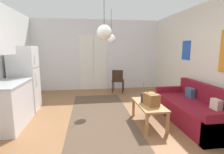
% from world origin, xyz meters
% --- Properties ---
extents(ground_plane, '(5.32, 7.50, 0.10)m').
position_xyz_m(ground_plane, '(0.00, 0.00, -0.05)').
color(ground_plane, '#8E603D').
extents(wall_back, '(4.92, 0.13, 2.65)m').
position_xyz_m(wall_back, '(-0.01, 3.50, 1.31)').
color(wall_back, silver).
rests_on(wall_back, ground_plane).
extents(wall_right, '(0.12, 7.10, 2.65)m').
position_xyz_m(wall_right, '(2.41, -0.00, 1.33)').
color(wall_right, silver).
rests_on(wall_right, ground_plane).
extents(area_rug, '(1.41, 3.49, 0.01)m').
position_xyz_m(area_rug, '(-0.09, 0.72, 0.01)').
color(area_rug, brown).
rests_on(area_rug, ground_plane).
extents(couch, '(0.85, 2.00, 0.81)m').
position_xyz_m(couch, '(1.91, 0.08, 0.27)').
color(couch, maroon).
rests_on(couch, ground_plane).
extents(coffee_table, '(0.48, 1.01, 0.45)m').
position_xyz_m(coffee_table, '(0.88, 0.12, 0.39)').
color(coffee_table, '#B27F4C').
rests_on(coffee_table, ground_plane).
extents(bamboo_vase, '(0.11, 0.11, 0.42)m').
position_xyz_m(bamboo_vase, '(0.78, 0.22, 0.55)').
color(bamboo_vase, '#2D2D33').
rests_on(bamboo_vase, coffee_table).
extents(handbag, '(0.28, 0.35, 0.35)m').
position_xyz_m(handbag, '(0.89, 0.03, 0.57)').
color(handbag, brown).
rests_on(handbag, coffee_table).
extents(refrigerator, '(0.63, 0.59, 1.65)m').
position_xyz_m(refrigerator, '(-1.98, 1.42, 0.82)').
color(refrigerator, white).
rests_on(refrigerator, ground_plane).
extents(kitchen_counter, '(0.63, 1.17, 2.08)m').
position_xyz_m(kitchen_counter, '(-2.00, 0.41, 0.78)').
color(kitchen_counter, silver).
rests_on(kitchen_counter, ground_plane).
extents(accent_chair, '(0.52, 0.50, 0.84)m').
position_xyz_m(accent_chair, '(0.68, 2.75, 0.48)').
color(accent_chair, black).
rests_on(accent_chair, ground_plane).
extents(pendant_lamp_near, '(0.25, 0.25, 0.92)m').
position_xyz_m(pendant_lamp_near, '(-0.08, -0.23, 1.85)').
color(pendant_lamp_near, black).
extents(pendant_lamp_far, '(0.24, 0.24, 0.93)m').
position_xyz_m(pendant_lamp_far, '(0.30, 1.68, 1.84)').
color(pendant_lamp_far, black).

